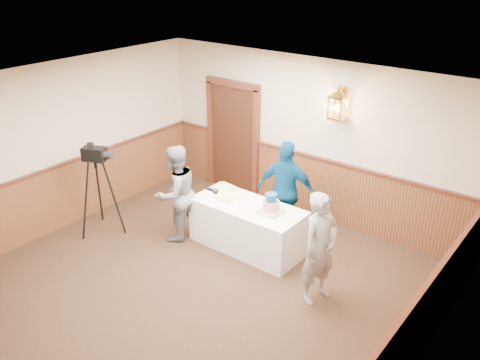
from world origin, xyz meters
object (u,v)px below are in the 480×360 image
object	(u,v)px
sheet_cake_yellow	(226,197)
baker	(320,248)
tv_camera_rig	(100,195)
tiered_cake	(271,206)
interviewer	(176,193)
display_table	(248,226)
sheet_cake_green	(224,188)
assistant_p	(286,191)

from	to	relation	value
sheet_cake_yellow	baker	world-z (taller)	baker
baker	tv_camera_rig	xyz separation A→B (m)	(-3.78, -0.63, -0.11)
tiered_cake	interviewer	size ratio (longest dim) A/B	0.21
tiered_cake	baker	xyz separation A→B (m)	(1.10, -0.46, -0.09)
sheet_cake_yellow	tv_camera_rig	distance (m)	2.11
display_table	sheet_cake_green	bearing A→B (deg)	163.85
baker	interviewer	bearing A→B (deg)	103.47
interviewer	assistant_p	size ratio (longest dim) A/B	0.97
sheet_cake_yellow	assistant_p	distance (m)	0.98
display_table	assistant_p	distance (m)	0.84
sheet_cake_yellow	sheet_cake_green	distance (m)	0.30
display_table	sheet_cake_yellow	world-z (taller)	sheet_cake_yellow
sheet_cake_yellow	assistant_p	world-z (taller)	assistant_p
sheet_cake_green	tv_camera_rig	world-z (taller)	tv_camera_rig
sheet_cake_green	tiered_cake	bearing A→B (deg)	-9.81
display_table	tv_camera_rig	xyz separation A→B (m)	(-2.25, -1.09, 0.30)
tv_camera_rig	assistant_p	bearing A→B (deg)	9.76
interviewer	tiered_cake	bearing A→B (deg)	114.70
sheet_cake_green	interviewer	bearing A→B (deg)	-125.69
interviewer	baker	distance (m)	2.62
assistant_p	sheet_cake_yellow	bearing A→B (deg)	30.37
tv_camera_rig	interviewer	bearing A→B (deg)	3.64
sheet_cake_green	baker	bearing A→B (deg)	-16.61
baker	assistant_p	world-z (taller)	assistant_p
tiered_cake	sheet_cake_green	distance (m)	1.07
tiered_cake	assistant_p	distance (m)	0.66
sheet_cake_yellow	sheet_cake_green	bearing A→B (deg)	133.30
tiered_cake	interviewer	bearing A→B (deg)	-162.93
sheet_cake_yellow	sheet_cake_green	xyz separation A→B (m)	(-0.20, 0.22, 0.00)
display_table	tiered_cake	bearing A→B (deg)	-0.32
tv_camera_rig	baker	bearing A→B (deg)	-15.19
sheet_cake_yellow	interviewer	world-z (taller)	interviewer
tiered_cake	sheet_cake_yellow	world-z (taller)	tiered_cake
display_table	baker	xyz separation A→B (m)	(1.53, -0.46, 0.42)
assistant_p	tv_camera_rig	world-z (taller)	assistant_p
sheet_cake_green	interviewer	world-z (taller)	interviewer
tiered_cake	sheet_cake_green	xyz separation A→B (m)	(-1.05, 0.18, -0.09)
tv_camera_rig	sheet_cake_yellow	bearing A→B (deg)	5.39
interviewer	tv_camera_rig	xyz separation A→B (m)	(-1.16, -0.62, -0.13)
display_table	tiered_cake	xyz separation A→B (m)	(0.43, -0.00, 0.50)
sheet_cake_green	assistant_p	bearing A→B (deg)	26.98
display_table	baker	world-z (taller)	baker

